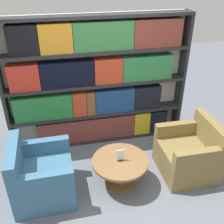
{
  "coord_description": "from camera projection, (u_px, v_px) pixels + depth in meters",
  "views": [
    {
      "loc": [
        -0.65,
        -2.7,
        2.91
      ],
      "look_at": [
        0.09,
        0.63,
        0.94
      ],
      "focal_mm": 42.0,
      "sensor_mm": 36.0,
      "label": 1
    }
  ],
  "objects": [
    {
      "name": "armchair_left",
      "position": [
        41.0,
        177.0,
        3.63
      ],
      "size": [
        0.81,
        0.85,
        0.88
      ],
      "rotation": [
        0.0,
        0.0,
        1.58
      ],
      "color": "#386684",
      "rests_on": "ground_plane"
    },
    {
      "name": "armchair_right",
      "position": [
        189.0,
        154.0,
        4.06
      ],
      "size": [
        0.82,
        0.85,
        0.88
      ],
      "rotation": [
        0.0,
        0.0,
        -1.59
      ],
      "color": "olive",
      "rests_on": "ground_plane"
    },
    {
      "name": "bookshelf",
      "position": [
        97.0,
        84.0,
        4.42
      ],
      "size": [
        3.08,
        0.3,
        2.24
      ],
      "color": "silver",
      "rests_on": "ground_plane"
    },
    {
      "name": "table_sign",
      "position": [
        120.0,
        156.0,
        3.71
      ],
      "size": [
        0.12,
        0.06,
        0.18
      ],
      "color": "black",
      "rests_on": "coffee_table"
    },
    {
      "name": "ground_plane",
      "position": [
        115.0,
        189.0,
        3.86
      ],
      "size": [
        14.0,
        14.0,
        0.0
      ],
      "primitive_type": "plane",
      "color": "slate"
    },
    {
      "name": "coffee_table",
      "position": [
        120.0,
        167.0,
        3.81
      ],
      "size": [
        0.81,
        0.81,
        0.44
      ],
      "color": "brown",
      "rests_on": "ground_plane"
    }
  ]
}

